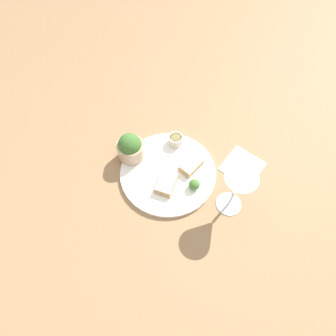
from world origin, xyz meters
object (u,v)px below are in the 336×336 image
Objects in this scene: sauce_ramekin at (176,140)px; napkin at (242,166)px; wine_glass at (237,187)px; cheese_toast_far at (191,165)px; cheese_toast_near at (166,183)px; salad_bowl at (130,148)px.

sauce_ramekin is 0.39× the size of napkin.
sauce_ramekin is 0.29m from wine_glass.
wine_glass is at bearing -96.01° from cheese_toast_far.
cheese_toast_near is at bearing 115.17° from wine_glass.
cheese_toast_far is at bearing -8.13° from cheese_toast_near.
napkin is (0.22, -0.30, -0.06)m from salad_bowl.
cheese_toast_near is 0.11m from cheese_toast_far.
wine_glass is at bearing -64.83° from cheese_toast_near.
wine_glass reaches higher than salad_bowl.
salad_bowl is 0.38m from napkin.
salad_bowl is 0.21m from cheese_toast_far.
sauce_ramekin is 0.65× the size of cheese_toast_far.
salad_bowl reaches higher than cheese_toast_near.
cheese_toast_near reaches higher than napkin.
sauce_ramekin reaches higher than cheese_toast_far.
wine_glass reaches higher than sauce_ramekin.
wine_glass is at bearing -77.13° from salad_bowl.
napkin is (0.23, -0.14, -0.02)m from cheese_toast_near.
salad_bowl is 1.03× the size of cheese_toast_near.
cheese_toast_far is 0.45× the size of wine_glass.
salad_bowl is 0.16m from sauce_ramekin.
cheese_toast_near is 0.73× the size of napkin.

